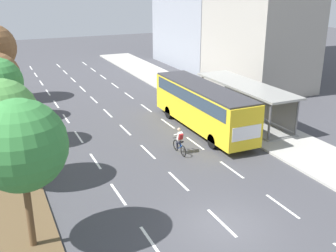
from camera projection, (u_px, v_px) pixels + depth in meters
name	position (u px, v px, depth m)	size (l,w,h in m)	color
ground_plane	(225.00, 226.00, 18.29)	(140.00, 140.00, 0.00)	#424247
median_strip	(1.00, 120.00, 32.14)	(2.60, 52.00, 0.12)	brown
sidewalk_right	(195.00, 96.00, 39.02)	(4.50, 52.00, 0.15)	#ADAAA3
lane_divider_left	(66.00, 119.00, 32.67)	(0.14, 47.81, 0.01)	white
lane_divider_center	(108.00, 113.00, 34.05)	(0.14, 47.81, 0.01)	white
lane_divider_right	(146.00, 108.00, 35.42)	(0.14, 47.81, 0.01)	white
bus_shelter	(248.00, 98.00, 31.63)	(2.90, 10.15, 2.86)	gray
bus	(202.00, 103.00, 29.57)	(2.54, 11.29, 3.37)	yellow
cyclist	(180.00, 142.00, 25.80)	(0.46, 1.82, 1.71)	black
median_tree_nearest	(20.00, 146.00, 15.30)	(3.62, 3.62, 6.27)	brown
median_tree_second	(2.00, 114.00, 20.48)	(3.65, 3.65, 5.80)	brown
building_near_right	(253.00, 9.00, 41.47)	(7.09, 13.78, 15.66)	#A39E93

